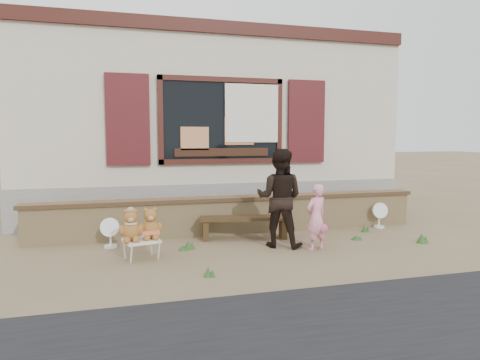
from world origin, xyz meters
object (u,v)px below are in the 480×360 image
object	(u,v)px
teddy_bear_left	(131,224)
folding_chair	(141,241)
teddy_bear_right	(151,223)
child	(316,217)
bench	(245,223)
adult	(280,198)

from	to	relation	value
teddy_bear_left	folding_chair	bearing A→B (deg)	-0.00
teddy_bear_right	child	bearing A→B (deg)	-20.19
bench	child	xyz separation A→B (m)	(0.85, -0.98, 0.23)
folding_chair	teddy_bear_left	bearing A→B (deg)	180.00
bench	teddy_bear_right	xyz separation A→B (m)	(-1.61, -0.74, 0.23)
teddy_bear_left	adult	bearing A→B (deg)	-9.53
teddy_bear_left	teddy_bear_right	distance (m)	0.28
bench	teddy_bear_left	bearing A→B (deg)	-147.51
child	adult	distance (m)	0.64
teddy_bear_right	adult	world-z (taller)	adult
folding_chair	teddy_bear_right	size ratio (longest dim) A/B	1.22
bench	child	distance (m)	1.31
child	adult	bearing A→B (deg)	-58.35
bench	folding_chair	distance (m)	1.91
bench	folding_chair	world-z (taller)	bench
folding_chair	teddy_bear_left	size ratio (longest dim) A/B	1.20
bench	child	world-z (taller)	child
child	folding_chair	bearing A→B (deg)	-23.62
child	teddy_bear_right	bearing A→B (deg)	-24.68
folding_chair	bench	bearing A→B (deg)	9.37
adult	bench	bearing A→B (deg)	-25.98
folding_chair	child	xyz separation A→B (m)	(2.59, -0.20, 0.25)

